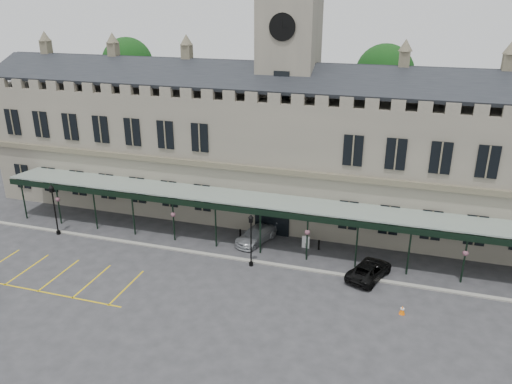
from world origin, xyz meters
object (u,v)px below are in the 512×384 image
(station_building, at_px, (286,152))
(traffic_cone, at_px, (402,310))
(lamp_post_left, at_px, (54,205))
(clock_tower, at_px, (288,82))
(car_taxi, at_px, (256,235))
(lamp_post_mid, at_px, (251,236))
(sign_board, at_px, (306,242))
(car_van, at_px, (369,270))

(station_building, height_order, traffic_cone, station_building)
(lamp_post_left, distance_m, traffic_cone, 30.93)
(lamp_post_left, bearing_deg, clock_tower, 30.02)
(clock_tower, distance_m, car_taxi, 14.25)
(clock_tower, distance_m, lamp_post_left, 23.96)
(lamp_post_mid, distance_m, traffic_cone, 12.59)
(station_building, bearing_deg, sign_board, -62.42)
(station_building, relative_size, car_taxi, 12.76)
(sign_board, bearing_deg, car_van, -27.07)
(lamp_post_left, bearing_deg, lamp_post_mid, -0.82)
(lamp_post_mid, bearing_deg, lamp_post_left, 179.18)
(car_taxi, height_order, car_van, car_taxi)
(lamp_post_left, relative_size, sign_board, 4.33)
(station_building, xyz_separation_m, lamp_post_mid, (-0.07, -11.02, -3.78))
(sign_board, xyz_separation_m, car_van, (5.71, -3.33, 0.10))
(lamp_post_left, relative_size, car_van, 1.05)
(traffic_cone, bearing_deg, clock_tower, 129.52)
(clock_tower, distance_m, car_van, 18.53)
(clock_tower, xyz_separation_m, sign_board, (3.51, -6.81, -12.56))
(traffic_cone, height_order, sign_board, sign_board)
(station_building, xyz_separation_m, clock_tower, (0.00, 0.09, 6.64))
(traffic_cone, bearing_deg, station_building, 129.69)
(sign_board, distance_m, car_taxi, 4.44)
(station_building, xyz_separation_m, sign_board, (3.51, -6.72, -5.92))
(station_building, height_order, clock_tower, clock_tower)
(station_building, height_order, car_taxi, station_building)
(lamp_post_left, xyz_separation_m, traffic_cone, (30.62, -3.53, -2.57))
(lamp_post_mid, height_order, car_van, lamp_post_mid)
(car_taxi, relative_size, car_van, 1.01)
(lamp_post_mid, bearing_deg, car_van, 5.99)
(traffic_cone, xyz_separation_m, car_taxi, (-12.78, 7.47, 0.37))
(sign_board, height_order, car_van, car_van)
(station_building, relative_size, lamp_post_left, 12.32)
(clock_tower, xyz_separation_m, car_van, (9.22, -10.14, -12.47))
(car_van, bearing_deg, clock_tower, -26.61)
(clock_tower, relative_size, lamp_post_left, 5.09)
(clock_tower, bearing_deg, lamp_post_left, -149.98)
(lamp_post_mid, relative_size, traffic_cone, 7.04)
(sign_board, bearing_deg, clock_tower, 120.44)
(station_building, xyz_separation_m, lamp_post_left, (-18.76, -10.76, -3.58))
(car_van, bearing_deg, car_taxi, 3.43)
(lamp_post_left, bearing_deg, car_taxi, 12.45)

